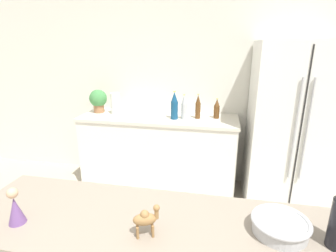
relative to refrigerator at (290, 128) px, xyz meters
name	(u,v)px	position (x,y,z in m)	size (l,w,h in m)	color
wall_back	(185,83)	(-1.20, 0.41, 0.38)	(8.00, 0.06, 2.55)	silver
back_counter	(159,151)	(-1.47, 0.08, -0.43)	(1.89, 0.63, 0.92)	white
refrigerator	(290,128)	(0.00, 0.00, 0.00)	(0.84, 0.75, 1.78)	white
potted_plant	(98,100)	(-2.26, 0.13, 0.19)	(0.22, 0.22, 0.29)	#9E6B47
paper_towel_roll	(116,103)	(-2.02, 0.10, 0.16)	(0.12, 0.12, 0.26)	white
back_bottle_0	(198,107)	(-1.00, 0.08, 0.16)	(0.06, 0.06, 0.29)	brown
back_bottle_1	(217,109)	(-0.79, 0.13, 0.14)	(0.07, 0.07, 0.24)	brown
back_bottle_2	(174,106)	(-1.26, 0.01, 0.18)	(0.08, 0.08, 0.32)	navy
back_bottle_3	(184,107)	(-1.15, 0.02, 0.16)	(0.06, 0.06, 0.29)	#B2B7BC
fruit_bowl	(280,225)	(-0.49, -1.93, 0.16)	(0.23, 0.23, 0.06)	#B7BABF
camel_figurine	(146,218)	(-1.02, -2.05, 0.20)	(0.11, 0.08, 0.13)	olive
wise_man_figurine_blue	(15,208)	(-1.58, -2.08, 0.19)	(0.07, 0.07, 0.17)	#6B4784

